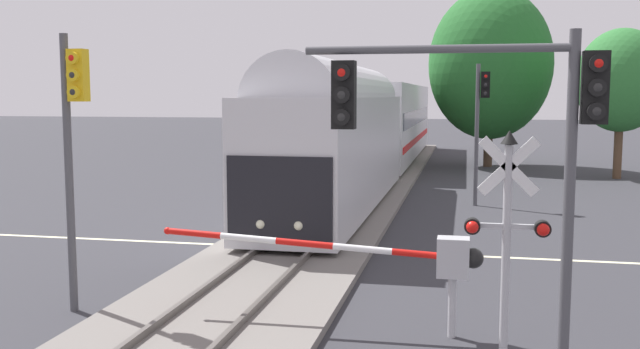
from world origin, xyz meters
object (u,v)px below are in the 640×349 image
Objects in this scene: traffic_signal_median at (73,128)px; oak_far_right at (621,81)px; traffic_signal_near_right at (492,123)px; crossing_gate_near at (414,257)px; commuter_train at (375,125)px; elm_centre_background at (490,64)px; traffic_signal_far_side at (481,111)px; crossing_signal_mast at (507,220)px.

traffic_signal_median is 30.27m from oak_far_right.
traffic_signal_median is 1.05× the size of traffic_signal_near_right.
crossing_gate_near is 0.78× the size of oak_far_right.
elm_centre_background reaches higher than commuter_train.
elm_centre_background is (0.77, 15.68, 2.44)m from traffic_signal_far_side.
elm_centre_background reaches higher than traffic_signal_median.
traffic_signal_far_side is at bearing 90.52° from crossing_signal_mast.
oak_far_right is (7.33, 28.32, 1.13)m from traffic_signal_near_right.
oak_far_right is at bearing -37.90° from elm_centre_background.
traffic_signal_far_side is at bearing -92.83° from elm_centre_background.
traffic_signal_near_right is (-0.33, -1.38, 1.61)m from crossing_signal_mast.
traffic_signal_far_side is at bearing 89.41° from traffic_signal_near_right.
crossing_gate_near is at bearing -108.06° from oak_far_right.
traffic_signal_far_side is 0.71× the size of oak_far_right.
crossing_signal_mast reaches higher than crossing_gate_near.
commuter_train reaches higher than crossing_signal_mast.
traffic_signal_near_right is 0.95× the size of traffic_signal_far_side.
traffic_signal_median is 0.71× the size of oak_far_right.
traffic_signal_near_right is at bearing -91.64° from elm_centre_background.
traffic_signal_far_side is at bearing 62.62° from traffic_signal_median.
crossing_gate_near is 1.91m from crossing_signal_mast.
commuter_train is 7.93× the size of traffic_signal_near_right.
traffic_signal_far_side is (8.01, 15.45, 0.01)m from traffic_signal_median.
commuter_train is 25.13m from crossing_signal_mast.
oak_far_right is (12.29, 2.38, 2.25)m from commuter_train.
oak_far_right is at bearing 56.31° from traffic_signal_far_side.
traffic_signal_median is at bearing -117.38° from traffic_signal_far_side.
elm_centre_background is at bearing 87.17° from traffic_signal_far_side.
elm_centre_background is (0.96, 33.28, 2.22)m from traffic_signal_near_right.
commuter_train is 6.89× the size of crossing_gate_near.
crossing_gate_near is at bearing 153.80° from crossing_signal_mast.
crossing_signal_mast is at bearing -77.85° from commuter_train.
traffic_signal_far_side reaches higher than crossing_signal_mast.
elm_centre_background reaches higher than oak_far_right.
commuter_train reaches higher than traffic_signal_near_right.
oak_far_right reaches higher than crossing_gate_near.
elm_centre_background reaches higher than crossing_signal_mast.
crossing_signal_mast is (1.53, -0.76, 0.86)m from crossing_gate_near.
traffic_signal_near_right is 33.37m from elm_centre_background.
commuter_train is at bearing 83.13° from traffic_signal_median.
elm_centre_background reaches higher than crossing_gate_near.
traffic_signal_median is 17.41m from traffic_signal_far_side.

